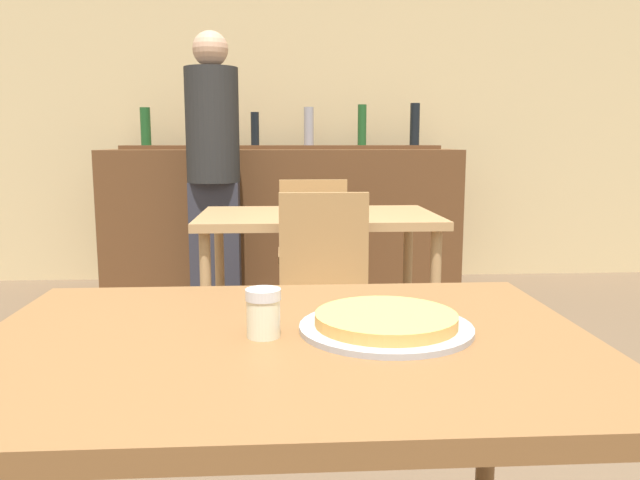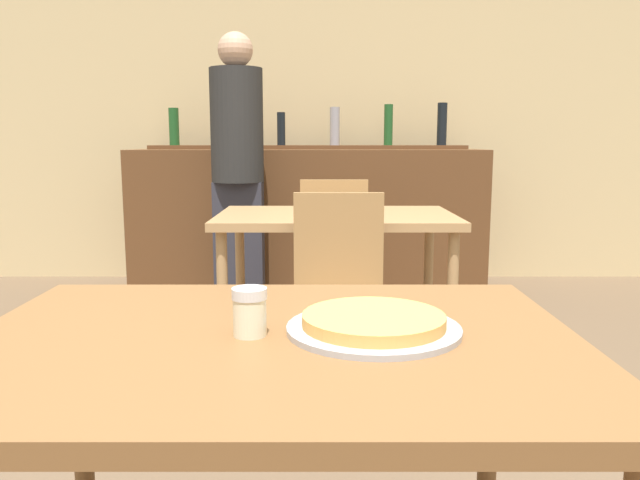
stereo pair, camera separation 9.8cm
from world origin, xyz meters
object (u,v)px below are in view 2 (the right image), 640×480
Objects in this scene: chair_far_side_back at (331,245)px; cheese_shaker at (247,312)px; chair_far_side_front at (337,288)px; person_standing at (235,163)px; pizza_tray at (371,324)px.

chair_far_side_back is 2.46m from cheese_shaker.
chair_far_side_front is 1.74m from person_standing.
cheese_shaker is 2.95m from person_standing.
pizza_tray is (0.03, -1.33, 0.24)m from chair_far_side_front.
cheese_shaker is (-0.21, -1.35, 0.27)m from chair_far_side_front.
pizza_tray is 3.66× the size of cheese_shaker.
pizza_tray is at bearing 5.45° from cheese_shaker.
cheese_shaker is (-0.21, -2.43, 0.27)m from chair_far_side_back.
pizza_tray is 0.24m from cheese_shaker.
pizza_tray is at bearing 90.64° from chair_far_side_back.
person_standing is (-0.40, 2.92, 0.18)m from cheese_shaker.
chair_far_side_front is 1.39m from cheese_shaker.
person_standing is at bearing 102.50° from pizza_tray.
chair_far_side_front reaches higher than pizza_tray.
chair_far_side_front is at bearing 90.00° from chair_far_side_back.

